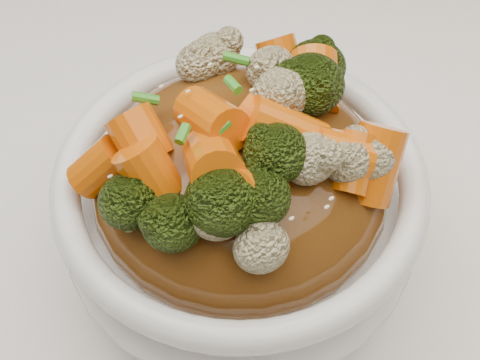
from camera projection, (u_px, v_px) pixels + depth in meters
tablecloth at (250, 204)px, 0.52m from camera, size 1.20×0.80×0.04m
bowl at (240, 213)px, 0.44m from camera, size 0.21×0.21×0.08m
sauce_base at (240, 183)px, 0.42m from camera, size 0.17×0.17×0.09m
carrots at (240, 109)px, 0.37m from camera, size 0.17×0.17×0.05m
broccoli at (240, 110)px, 0.37m from camera, size 0.17×0.17×0.04m
cauliflower at (240, 113)px, 0.37m from camera, size 0.17×0.17×0.04m
scallions at (240, 108)px, 0.37m from camera, size 0.13×0.13×0.02m
sesame_seeds at (240, 108)px, 0.37m from camera, size 0.15×0.15×0.01m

